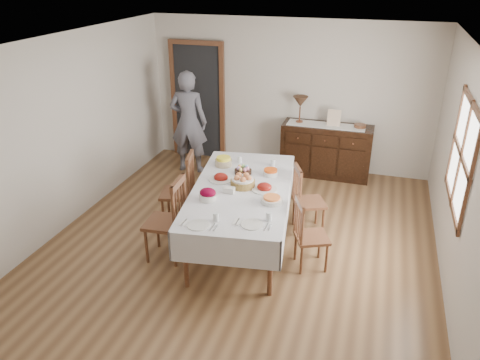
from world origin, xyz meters
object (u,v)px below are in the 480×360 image
(chair_left_near, at_px, (169,219))
(chair_right_far, at_px, (306,199))
(chair_right_near, at_px, (308,234))
(table_lamp, at_px, (300,102))
(dining_table, at_px, (241,195))
(person, at_px, (188,119))
(sideboard, at_px, (326,150))
(chair_left_far, at_px, (181,189))

(chair_left_near, height_order, chair_right_far, chair_left_near)
(chair_right_near, bearing_deg, chair_left_near, 76.24)
(chair_left_near, height_order, table_lamp, table_lamp)
(dining_table, relative_size, chair_right_near, 2.78)
(person, bearing_deg, chair_right_near, 131.05)
(sideboard, height_order, person, person)
(chair_right_near, height_order, table_lamp, table_lamp)
(chair_left_far, bearing_deg, person, -174.06)
(person, bearing_deg, chair_right_far, 141.32)
(dining_table, height_order, chair_right_far, chair_right_far)
(chair_right_far, height_order, person, person)
(chair_left_near, relative_size, sideboard, 0.72)
(chair_left_near, bearing_deg, person, -166.57)
(dining_table, xyz_separation_m, table_lamp, (0.25, 2.58, 0.54))
(dining_table, height_order, table_lamp, table_lamp)
(dining_table, relative_size, chair_left_far, 2.38)
(dining_table, bearing_deg, person, 119.37)
(chair_right_far, relative_size, sideboard, 0.64)
(dining_table, bearing_deg, sideboard, 65.58)
(dining_table, distance_m, chair_right_far, 0.97)
(dining_table, relative_size, sideboard, 1.67)
(chair_right_near, distance_m, table_lamp, 3.03)
(chair_right_near, relative_size, chair_right_far, 0.94)
(dining_table, bearing_deg, chair_right_near, -24.12)
(chair_right_near, distance_m, person, 3.47)
(chair_left_far, xyz_separation_m, table_lamp, (1.21, 2.32, 0.73))
(chair_left_near, distance_m, chair_right_far, 1.89)
(sideboard, height_order, table_lamp, table_lamp)
(chair_left_near, height_order, person, person)
(chair_left_far, height_order, person, person)
(chair_right_far, bearing_deg, chair_left_near, 103.36)
(chair_left_near, xyz_separation_m, sideboard, (1.51, 3.14, -0.10))
(table_lamp, bearing_deg, chair_left_far, -117.59)
(person, bearing_deg, sideboard, -174.03)
(dining_table, xyz_separation_m, chair_left_near, (-0.76, -0.57, -0.17))
(sideboard, bearing_deg, chair_right_far, -90.15)
(sideboard, xyz_separation_m, table_lamp, (-0.50, 0.01, 0.81))
(chair_right_near, bearing_deg, chair_right_far, -12.33)
(chair_left_far, distance_m, chair_right_near, 1.95)
(chair_right_far, distance_m, sideboard, 1.99)
(chair_right_near, relative_size, person, 0.48)
(dining_table, distance_m, person, 2.63)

